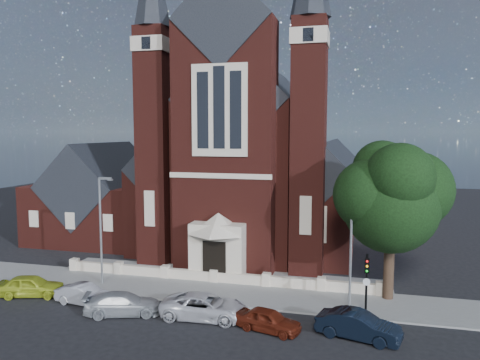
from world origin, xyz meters
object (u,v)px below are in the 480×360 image
object	(u,v)px
car_lime_van	(31,286)
car_silver_b	(123,304)
traffic_signal	(367,277)
street_tree	(393,199)
car_navy	(358,325)
car_white_suv	(205,307)
parish_hall	(104,201)
street_lamp_left	(102,224)
car_silver_a	(85,295)
church	(260,162)
car_dark_red	(268,320)
street_lamp_right	(353,238)

from	to	relation	value
car_lime_van	car_silver_b	size ratio (longest dim) A/B	0.92
traffic_signal	car_lime_van	world-z (taller)	traffic_signal
street_tree	car_navy	xyz separation A→B (m)	(-2.03, -6.41, -6.20)
car_silver_b	car_white_suv	world-z (taller)	car_white_suv
parish_hall	car_lime_van	size ratio (longest dim) A/B	2.77
street_lamp_left	car_silver_a	size ratio (longest dim) A/B	2.01
street_tree	car_white_suv	bearing A→B (deg)	-152.30
church	street_tree	distance (m)	21.38
car_dark_red	church	bearing A→B (deg)	28.15
parish_hall	car_lime_van	xyz separation A→B (m)	(4.53, -17.44, -3.26)
church	car_white_suv	bearing A→B (deg)	-86.34
street_lamp_right	street_tree	bearing A→B (deg)	34.26
street_lamp_right	car_silver_a	xyz separation A→B (m)	(-17.07, -3.87, -3.94)
car_lime_van	car_white_suv	world-z (taller)	same
street_tree	car_silver_b	xyz separation A→B (m)	(-16.26, -6.52, -6.26)
street_lamp_left	traffic_signal	world-z (taller)	street_lamp_left
traffic_signal	car_silver_a	bearing A→B (deg)	-172.71
car_dark_red	car_lime_van	bearing A→B (deg)	99.96
traffic_signal	car_silver_b	distance (m)	15.13
car_silver_b	street_tree	bearing A→B (deg)	-87.65
traffic_signal	car_navy	size ratio (longest dim) A/B	0.87
car_dark_red	street_tree	bearing A→B (deg)	-31.49
parish_hall	car_silver_b	size ratio (longest dim) A/B	2.55
street_lamp_right	car_navy	world-z (taller)	street_lamp_right
car_lime_van	car_navy	bearing A→B (deg)	-109.76
car_lime_van	car_white_suv	bearing A→B (deg)	-109.51
car_silver_a	car_navy	world-z (taller)	car_navy
car_lime_van	car_dark_red	bearing A→B (deg)	-111.55
church	traffic_signal	world-z (taller)	church
street_tree	car_silver_a	bearing A→B (deg)	-164.08
church	car_lime_van	size ratio (longest dim) A/B	7.93
car_white_suv	car_dark_red	size ratio (longest dim) A/B	1.41
car_navy	car_dark_red	bearing A→B (deg)	107.45
car_silver_b	traffic_signal	bearing A→B (deg)	-97.05
church	car_lime_van	xyz separation A→B (m)	(-11.47, -22.39, -7.44)
street_tree	car_lime_van	bearing A→B (deg)	-167.92
street_tree	car_silver_b	world-z (taller)	street_tree
church	parish_hall	distance (m)	17.26
traffic_signal	church	bearing A→B (deg)	118.20
street_lamp_right	traffic_signal	distance (m)	2.71
car_silver_a	car_silver_b	distance (m)	3.45
church	car_white_suv	xyz separation A→B (m)	(1.48, -23.07, -7.44)
car_silver_a	car_white_suv	distance (m)	8.46
street_tree	car_silver_b	bearing A→B (deg)	-158.14
car_dark_red	car_silver_b	bearing A→B (deg)	104.14
car_white_suv	street_lamp_right	bearing A→B (deg)	-66.58
traffic_signal	car_white_suv	world-z (taller)	traffic_signal
traffic_signal	car_white_suv	xyz separation A→B (m)	(-9.52, -2.55, -1.83)
car_lime_van	car_navy	distance (m)	22.08
church	street_lamp_right	distance (m)	21.76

